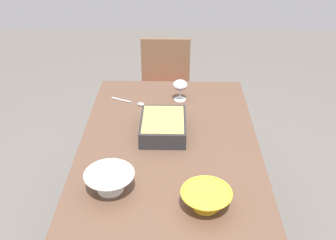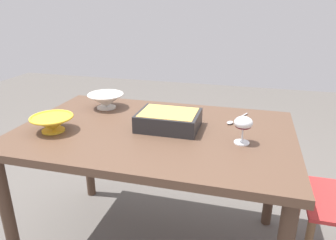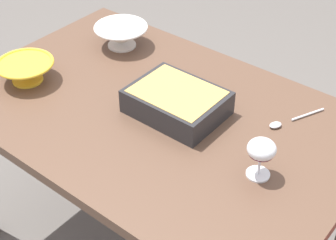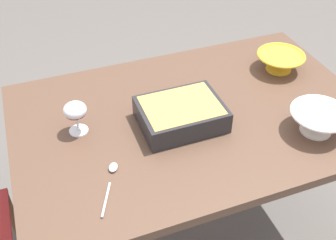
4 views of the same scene
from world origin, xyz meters
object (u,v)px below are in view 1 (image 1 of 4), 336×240
at_px(dining_table, 169,154).
at_px(mixing_bowl, 206,198).
at_px(chair, 165,93).
at_px(casserole_dish, 163,125).
at_px(wine_glass, 180,86).
at_px(small_bowl, 110,180).
at_px(serving_spoon, 135,103).

bearing_deg(dining_table, mixing_bowl, -161.84).
xyz_separation_m(chair, casserole_dish, (-0.99, -0.02, 0.32)).
bearing_deg(wine_glass, mixing_bowl, -173.76).
bearing_deg(small_bowl, serving_spoon, -2.71).
relative_size(mixing_bowl, serving_spoon, 1.01).
bearing_deg(serving_spoon, small_bowl, 177.29).
height_order(dining_table, small_bowl, small_bowl).
relative_size(wine_glass, small_bowl, 0.60).
height_order(chair, mixing_bowl, chair).
relative_size(dining_table, mixing_bowl, 6.55).
bearing_deg(dining_table, chair, 2.60).
distance_m(chair, mixing_bowl, 1.59).
relative_size(wine_glass, casserole_dish, 0.42).
relative_size(chair, mixing_bowl, 4.13).
height_order(mixing_bowl, small_bowl, small_bowl).
relative_size(chair, casserole_dish, 2.84).
bearing_deg(wine_glass, serving_spoon, 101.43).
xyz_separation_m(dining_table, chair, (1.06, 0.05, -0.19)).
height_order(chair, small_bowl, chair).
bearing_deg(serving_spoon, wine_glass, -78.57).
height_order(dining_table, casserole_dish, casserole_dish).
height_order(chair, wine_glass, wine_glass).
xyz_separation_m(chair, serving_spoon, (-0.67, 0.16, 0.28)).
bearing_deg(small_bowl, chair, -7.93).
height_order(wine_glass, small_bowl, wine_glass).
relative_size(chair, small_bowl, 4.03).
bearing_deg(mixing_bowl, chair, 7.65).
xyz_separation_m(chair, mixing_bowl, (-1.54, -0.21, 0.32)).
bearing_deg(casserole_dish, small_bowl, 154.56).
distance_m(casserole_dish, small_bowl, 0.51).
bearing_deg(chair, mixing_bowl, -172.35).
bearing_deg(dining_table, small_bowl, 147.29).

